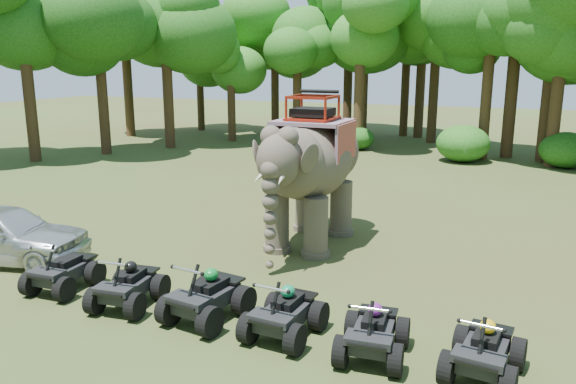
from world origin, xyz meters
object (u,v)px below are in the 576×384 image
at_px(elephant, 311,169).
at_px(parked_car, 2,233).
at_px(atv_4, 373,326).
at_px(atv_0, 63,265).
at_px(atv_1, 128,280).
at_px(atv_5, 485,344).
at_px(atv_2, 207,290).
at_px(atv_3, 285,307).

bearing_deg(elephant, parked_car, -145.70).
bearing_deg(atv_4, atv_0, 173.47).
height_order(atv_1, atv_4, atv_1).
xyz_separation_m(atv_1, atv_5, (7.13, 0.02, -0.00)).
height_order(elephant, atv_5, elephant).
bearing_deg(elephant, atv_2, -91.27).
bearing_deg(atv_2, parked_car, -179.69).
relative_size(elephant, parked_car, 1.15).
height_order(atv_0, atv_1, atv_1).
distance_m(atv_0, atv_5, 9.06).
height_order(atv_2, atv_4, atv_2).
bearing_deg(atv_1, atv_3, -5.42).
bearing_deg(atv_2, atv_3, 6.42).
xyz_separation_m(atv_2, atv_5, (5.27, -0.08, -0.05)).
xyz_separation_m(elephant, parked_car, (-6.81, -4.51, -1.38)).
bearing_deg(atv_5, atv_4, -171.12).
bearing_deg(atv_2, atv_0, -172.71).
height_order(elephant, atv_2, elephant).
height_order(atv_3, atv_4, atv_3).
distance_m(parked_car, atv_5, 11.93).
bearing_deg(atv_4, parked_car, 169.05).
height_order(atv_4, atv_5, atv_5).
relative_size(elephant, atv_2, 2.95).
bearing_deg(atv_0, atv_5, -3.20).
xyz_separation_m(atv_3, atv_5, (3.56, -0.03, -0.01)).
xyz_separation_m(elephant, atv_3, (1.51, -5.48, -1.53)).
bearing_deg(atv_2, atv_1, -168.89).
distance_m(atv_1, atv_4, 5.29).
relative_size(elephant, atv_0, 3.24).
xyz_separation_m(parked_car, atv_5, (11.89, -1.00, -0.16)).
relative_size(atv_0, atv_5, 0.99).
distance_m(parked_car, atv_1, 4.87).
height_order(elephant, parked_car, elephant).
xyz_separation_m(atv_0, atv_5, (9.06, -0.14, 0.01)).
xyz_separation_m(atv_1, atv_4, (5.29, -0.05, -0.01)).
xyz_separation_m(parked_car, atv_1, (4.76, -1.01, -0.16)).
height_order(atv_2, atv_3, atv_2).
bearing_deg(atv_3, atv_1, -175.20).
bearing_deg(elephant, atv_0, -125.76).
height_order(parked_car, atv_1, parked_car).
bearing_deg(atv_0, atv_2, -3.23).
height_order(parked_car, atv_3, parked_car).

